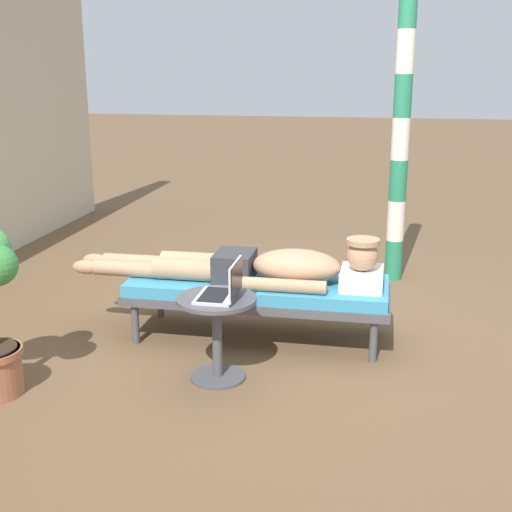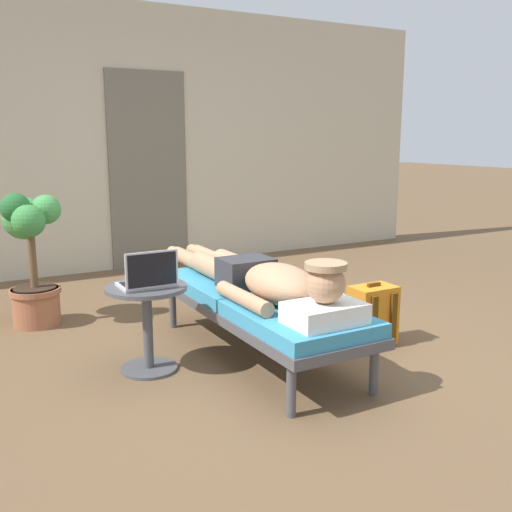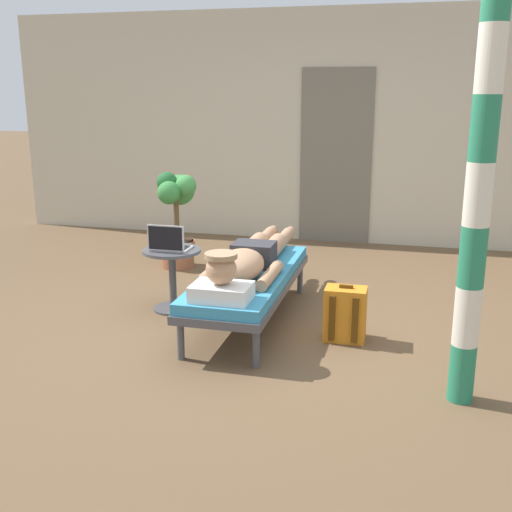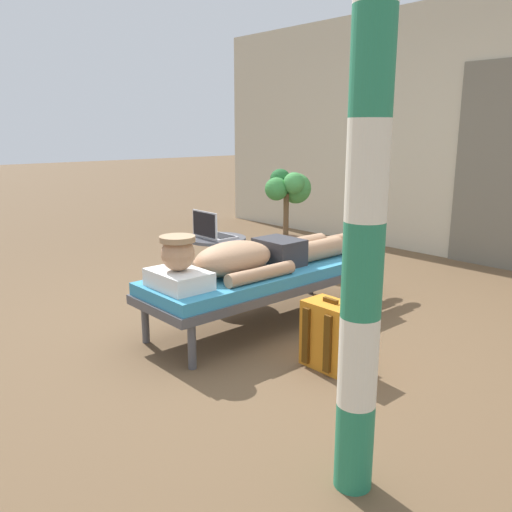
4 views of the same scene
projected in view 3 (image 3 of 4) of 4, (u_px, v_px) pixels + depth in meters
ground_plane at (260, 326)px, 4.88m from camera, size 40.00×40.00×0.00m
house_wall_back at (313, 128)px, 7.43m from camera, size 7.60×0.20×2.70m
house_door_panel at (336, 157)px, 7.34m from camera, size 0.84×0.03×2.04m
lounge_chair at (249, 280)px, 4.89m from camera, size 0.63×1.81×0.42m
person_reclining at (247, 260)px, 4.81m from camera, size 0.53×2.17×0.33m
side_table at (172, 269)px, 5.17m from camera, size 0.48×0.48×0.52m
laptop at (169, 244)px, 5.06m from camera, size 0.31×0.24×0.23m
backpack at (345, 314)px, 4.58m from camera, size 0.30×0.26×0.42m
potted_plant at (177, 213)px, 6.41m from camera, size 0.42×0.55×0.99m
porch_post at (478, 194)px, 3.41m from camera, size 0.15×0.15×2.48m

